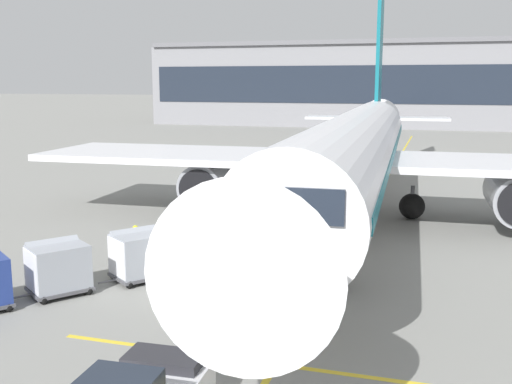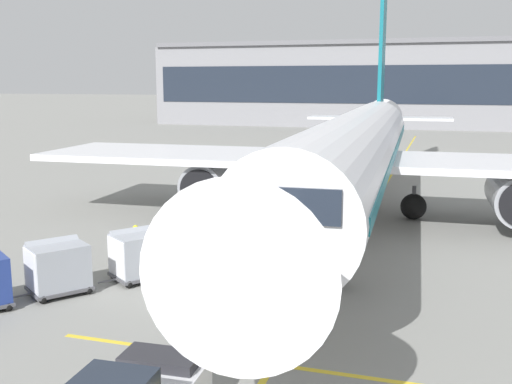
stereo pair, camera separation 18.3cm
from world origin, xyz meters
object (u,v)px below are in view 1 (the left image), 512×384
(safety_cone_nose_mark, at_px, (252,212))
(parked_airplane, at_px, (356,151))
(baggage_cart_lead, at_px, (139,254))
(ground_crew_by_loader, at_px, (147,249))
(belt_loader, at_px, (215,243))
(safety_cone_wingtip, at_px, (242,205))
(baggage_cart_second, at_px, (58,267))
(safety_cone_engine_keepout, at_px, (245,224))
(ground_crew_by_carts, at_px, (136,243))

(safety_cone_nose_mark, bearing_deg, parked_airplane, 14.05)
(baggage_cart_lead, distance_m, ground_crew_by_loader, 0.65)
(belt_loader, height_order, safety_cone_wingtip, belt_loader)
(safety_cone_wingtip, xyz_separation_m, safety_cone_nose_mark, (1.13, -1.71, 0.03))
(ground_crew_by_loader, bearing_deg, safety_cone_wingtip, 90.87)
(parked_airplane, xyz_separation_m, safety_cone_wingtip, (-6.57, 0.35, -3.43))
(baggage_cart_second, bearing_deg, safety_cone_nose_mark, 77.77)
(safety_cone_engine_keepout, relative_size, safety_cone_nose_mark, 0.86)
(ground_crew_by_loader, relative_size, safety_cone_wingtip, 2.45)
(parked_airplane, bearing_deg, safety_cone_nose_mark, -165.95)
(belt_loader, xyz_separation_m, ground_crew_by_loader, (-2.07, -2.01, 0.09))
(baggage_cart_lead, relative_size, safety_cone_engine_keepout, 4.04)
(ground_crew_by_loader, relative_size, ground_crew_by_carts, 1.00)
(parked_airplane, bearing_deg, baggage_cart_lead, -116.83)
(ground_crew_by_loader, relative_size, safety_cone_nose_mark, 2.27)
(belt_loader, xyz_separation_m, ground_crew_by_carts, (-2.92, -1.31, 0.09))
(parked_airplane, height_order, safety_cone_nose_mark, parked_airplane)
(parked_airplane, distance_m, baggage_cart_second, 17.29)
(ground_crew_by_carts, distance_m, safety_cone_engine_keepout, 7.58)
(parked_airplane, xyz_separation_m, baggage_cart_lead, (-6.37, -12.60, -2.77))
(belt_loader, relative_size, baggage_cart_lead, 1.75)
(safety_cone_engine_keepout, height_order, safety_cone_nose_mark, safety_cone_nose_mark)
(baggage_cart_second, relative_size, safety_cone_nose_mark, 3.47)
(ground_crew_by_loader, bearing_deg, baggage_cart_second, -124.09)
(ground_crew_by_carts, xyz_separation_m, safety_cone_wingtip, (0.66, 11.59, -0.65))
(ground_crew_by_carts, bearing_deg, safety_cone_nose_mark, 79.70)
(belt_loader, xyz_separation_m, safety_cone_engine_keepout, (-0.61, 5.87, -0.59))
(baggage_cart_second, relative_size, safety_cone_wingtip, 3.74)
(belt_loader, relative_size, safety_cone_engine_keepout, 7.07)
(baggage_cart_lead, bearing_deg, baggage_cart_second, -131.22)
(belt_loader, xyz_separation_m, baggage_cart_lead, (-2.05, -2.67, 0.09))
(ground_crew_by_carts, bearing_deg, ground_crew_by_loader, -39.47)
(ground_crew_by_loader, height_order, safety_cone_nose_mark, ground_crew_by_loader)
(baggage_cart_lead, height_order, ground_crew_by_carts, baggage_cart_lead)
(baggage_cart_lead, height_order, baggage_cart_second, same)
(belt_loader, distance_m, ground_crew_by_carts, 3.20)
(safety_cone_nose_mark, bearing_deg, baggage_cart_second, -102.23)
(baggage_cart_lead, bearing_deg, ground_crew_by_loader, 91.02)
(parked_airplane, height_order, belt_loader, parked_airplane)
(baggage_cart_second, xyz_separation_m, ground_crew_by_carts, (1.13, 3.63, -0.00))
(belt_loader, xyz_separation_m, baggage_cart_second, (-4.05, -4.95, 0.09))
(baggage_cart_second, bearing_deg, ground_crew_by_loader, 55.91)
(ground_crew_by_loader, xyz_separation_m, ground_crew_by_carts, (-0.85, 0.70, 0.00))
(safety_cone_engine_keepout, distance_m, safety_cone_wingtip, 4.71)
(safety_cone_wingtip, relative_size, safety_cone_nose_mark, 0.93)
(belt_loader, height_order, safety_cone_nose_mark, belt_loader)
(parked_airplane, distance_m, belt_loader, 11.20)
(belt_loader, bearing_deg, baggage_cart_lead, -127.60)
(baggage_cart_lead, distance_m, safety_cone_wingtip, 12.97)
(baggage_cart_lead, bearing_deg, parked_airplane, 63.17)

